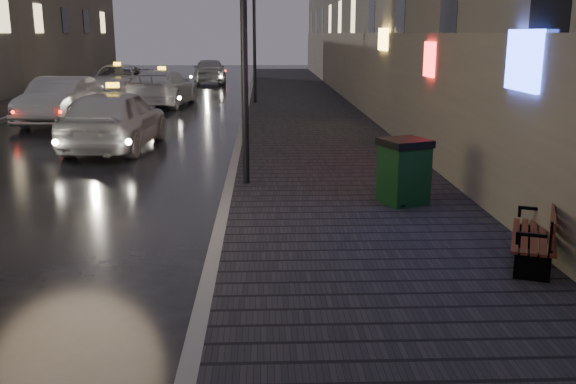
% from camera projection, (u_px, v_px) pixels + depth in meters
% --- Properties ---
extents(ground, '(120.00, 120.00, 0.00)m').
position_uv_depth(ground, '(77.00, 312.00, 7.55)').
color(ground, black).
rests_on(ground, ground).
extents(sidewalk, '(4.60, 58.00, 0.15)m').
position_uv_depth(sidewalk, '(302.00, 106.00, 28.04)').
color(sidewalk, black).
rests_on(sidewalk, ground).
extents(curb, '(0.20, 58.00, 0.15)m').
position_uv_depth(curb, '(247.00, 107.00, 27.95)').
color(curb, slate).
rests_on(curb, ground).
extents(sidewalk_far, '(2.40, 58.00, 0.15)m').
position_uv_depth(sidewalk_far, '(10.00, 108.00, 27.58)').
color(sidewalk_far, black).
rests_on(sidewalk_far, ground).
extents(curb_far, '(0.20, 58.00, 0.15)m').
position_uv_depth(curb_far, '(40.00, 108.00, 27.63)').
color(curb_far, slate).
rests_on(curb_far, ground).
extents(lamp_near, '(0.36, 0.36, 5.28)m').
position_uv_depth(lamp_near, '(244.00, 18.00, 12.60)').
color(lamp_near, black).
rests_on(lamp_near, sidewalk).
extents(lamp_far, '(0.36, 0.36, 5.28)m').
position_uv_depth(lamp_far, '(254.00, 26.00, 28.11)').
color(lamp_far, black).
rests_on(lamp_far, sidewalk).
extents(bench, '(1.11, 1.67, 0.81)m').
position_uv_depth(bench, '(539.00, 235.00, 8.61)').
color(bench, black).
rests_on(bench, sidewalk).
extents(trash_bin, '(1.01, 1.01, 1.19)m').
position_uv_depth(trash_bin, '(404.00, 171.00, 11.69)').
color(trash_bin, black).
rests_on(trash_bin, sidewalk).
extents(taxi_near, '(2.41, 5.19, 1.72)m').
position_uv_depth(taxi_near, '(115.00, 119.00, 18.00)').
color(taxi_near, silver).
rests_on(taxi_near, ground).
extents(car_left_mid, '(2.03, 5.09, 1.65)m').
position_uv_depth(car_left_mid, '(60.00, 100.00, 23.27)').
color(car_left_mid, '#A4A6AC').
rests_on(car_left_mid, ground).
extents(taxi_mid, '(2.89, 5.76, 1.61)m').
position_uv_depth(taxi_mid, '(163.00, 88.00, 28.83)').
color(taxi_mid, white).
rests_on(taxi_mid, ground).
extents(taxi_far, '(2.73, 5.79, 1.60)m').
position_uv_depth(taxi_far, '(118.00, 81.00, 33.18)').
color(taxi_far, silver).
rests_on(taxi_far, ground).
extents(car_far, '(2.53, 5.06, 1.66)m').
position_uv_depth(car_far, '(209.00, 71.00, 41.23)').
color(car_far, '#A0A1A8').
rests_on(car_far, ground).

